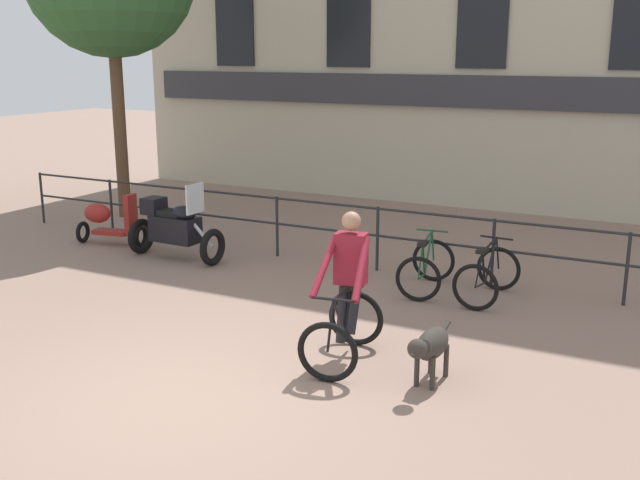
{
  "coord_description": "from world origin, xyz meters",
  "views": [
    {
      "loc": [
        4.57,
        -5.57,
        3.45
      ],
      "look_at": [
        0.18,
        2.86,
        1.05
      ],
      "focal_mm": 42.0,
      "sensor_mm": 36.0,
      "label": 1
    }
  ],
  "objects_px": {
    "dog": "(430,346)",
    "parked_bicycle_mid_left": "(487,276)",
    "parked_bicycle_near_lamp": "(426,267)",
    "cyclist_with_bike": "(346,295)",
    "parked_motorcycle": "(174,227)",
    "parked_scooter": "(109,220)"
  },
  "relations": [
    {
      "from": "dog",
      "to": "parked_scooter",
      "type": "height_order",
      "value": "parked_scooter"
    },
    {
      "from": "cyclist_with_bike",
      "to": "parked_scooter",
      "type": "distance_m",
      "value": 6.7
    },
    {
      "from": "dog",
      "to": "parked_motorcycle",
      "type": "relative_size",
      "value": 0.62
    },
    {
      "from": "parked_motorcycle",
      "to": "dog",
      "type": "bearing_deg",
      "value": -114.34
    },
    {
      "from": "parked_scooter",
      "to": "parked_motorcycle",
      "type": "bearing_deg",
      "value": -109.41
    },
    {
      "from": "dog",
      "to": "parked_motorcycle",
      "type": "distance_m",
      "value": 6.14
    },
    {
      "from": "parked_motorcycle",
      "to": "parked_scooter",
      "type": "relative_size",
      "value": 1.27
    },
    {
      "from": "cyclist_with_bike",
      "to": "parked_motorcycle",
      "type": "distance_m",
      "value": 5.08
    },
    {
      "from": "dog",
      "to": "parked_bicycle_mid_left",
      "type": "bearing_deg",
      "value": 96.7
    },
    {
      "from": "parked_scooter",
      "to": "cyclist_with_bike",
      "type": "bearing_deg",
      "value": -125.67
    },
    {
      "from": "dog",
      "to": "parked_bicycle_near_lamp",
      "type": "height_order",
      "value": "parked_bicycle_near_lamp"
    },
    {
      "from": "cyclist_with_bike",
      "to": "parked_bicycle_near_lamp",
      "type": "xyz_separation_m",
      "value": [
        -0.03,
        2.81,
        -0.41
      ]
    },
    {
      "from": "parked_bicycle_mid_left",
      "to": "cyclist_with_bike",
      "type": "bearing_deg",
      "value": 75.32
    },
    {
      "from": "parked_motorcycle",
      "to": "parked_bicycle_near_lamp",
      "type": "distance_m",
      "value": 4.4
    },
    {
      "from": "parked_scooter",
      "to": "parked_bicycle_mid_left",
      "type": "bearing_deg",
      "value": -100.96
    },
    {
      "from": "dog",
      "to": "parked_bicycle_mid_left",
      "type": "distance_m",
      "value": 3.03
    },
    {
      "from": "parked_motorcycle",
      "to": "parked_bicycle_mid_left",
      "type": "xyz_separation_m",
      "value": [
        5.3,
        0.31,
        -0.2
      ]
    },
    {
      "from": "parked_bicycle_mid_left",
      "to": "parked_scooter",
      "type": "xyz_separation_m",
      "value": [
        -6.99,
        -0.08,
        0.1
      ]
    },
    {
      "from": "cyclist_with_bike",
      "to": "parked_bicycle_mid_left",
      "type": "distance_m",
      "value": 2.97
    },
    {
      "from": "parked_bicycle_near_lamp",
      "to": "parked_bicycle_mid_left",
      "type": "bearing_deg",
      "value": 172.62
    },
    {
      "from": "cyclist_with_bike",
      "to": "parked_bicycle_mid_left",
      "type": "relative_size",
      "value": 1.49
    },
    {
      "from": "dog",
      "to": "parked_scooter",
      "type": "distance_m",
      "value": 7.78
    }
  ]
}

